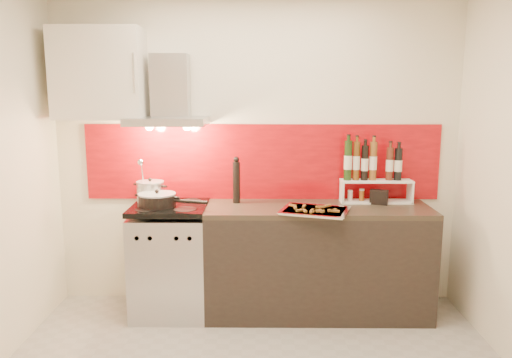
{
  "coord_description": "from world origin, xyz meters",
  "views": [
    {
      "loc": [
        0.04,
        -2.81,
        1.82
      ],
      "look_at": [
        0.0,
        0.95,
        1.15
      ],
      "focal_mm": 35.0,
      "sensor_mm": 36.0,
      "label": 1
    }
  ],
  "objects_px": {
    "counter": "(317,260)",
    "saute_pan": "(158,200)",
    "stock_pot": "(150,191)",
    "pepper_mill": "(236,181)",
    "baking_tray": "(315,210)",
    "range_stove": "(171,261)"
  },
  "relations": [
    {
      "from": "range_stove",
      "to": "baking_tray",
      "type": "distance_m",
      "value": 1.26
    },
    {
      "from": "saute_pan",
      "to": "pepper_mill",
      "type": "relative_size",
      "value": 1.47
    },
    {
      "from": "counter",
      "to": "pepper_mill",
      "type": "xyz_separation_m",
      "value": [
        -0.66,
        0.13,
        0.64
      ]
    },
    {
      "from": "baking_tray",
      "to": "pepper_mill",
      "type": "bearing_deg",
      "value": 151.72
    },
    {
      "from": "stock_pot",
      "to": "pepper_mill",
      "type": "distance_m",
      "value": 0.72
    },
    {
      "from": "counter",
      "to": "saute_pan",
      "type": "bearing_deg",
      "value": -177.91
    },
    {
      "from": "counter",
      "to": "pepper_mill",
      "type": "height_order",
      "value": "pepper_mill"
    },
    {
      "from": "range_stove",
      "to": "saute_pan",
      "type": "distance_m",
      "value": 0.53
    },
    {
      "from": "range_stove",
      "to": "saute_pan",
      "type": "bearing_deg",
      "value": -152.78
    },
    {
      "from": "stock_pot",
      "to": "pepper_mill",
      "type": "relative_size",
      "value": 0.59
    },
    {
      "from": "counter",
      "to": "stock_pot",
      "type": "relative_size",
      "value": 7.89
    },
    {
      "from": "stock_pot",
      "to": "range_stove",
      "type": "bearing_deg",
      "value": -38.87
    },
    {
      "from": "saute_pan",
      "to": "pepper_mill",
      "type": "distance_m",
      "value": 0.65
    },
    {
      "from": "stock_pot",
      "to": "baking_tray",
      "type": "xyz_separation_m",
      "value": [
        1.33,
        -0.34,
        -0.08
      ]
    },
    {
      "from": "saute_pan",
      "to": "pepper_mill",
      "type": "xyz_separation_m",
      "value": [
        0.62,
        0.18,
        0.12
      ]
    },
    {
      "from": "saute_pan",
      "to": "baking_tray",
      "type": "relative_size",
      "value": 0.96
    },
    {
      "from": "range_stove",
      "to": "pepper_mill",
      "type": "xyz_separation_m",
      "value": [
        0.54,
        0.13,
        0.65
      ]
    },
    {
      "from": "counter",
      "to": "saute_pan",
      "type": "relative_size",
      "value": 3.17
    },
    {
      "from": "range_stove",
      "to": "pepper_mill",
      "type": "distance_m",
      "value": 0.85
    },
    {
      "from": "counter",
      "to": "saute_pan",
      "type": "height_order",
      "value": "saute_pan"
    },
    {
      "from": "counter",
      "to": "pepper_mill",
      "type": "bearing_deg",
      "value": 169.0
    },
    {
      "from": "stock_pot",
      "to": "saute_pan",
      "type": "distance_m",
      "value": 0.22
    }
  ]
}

